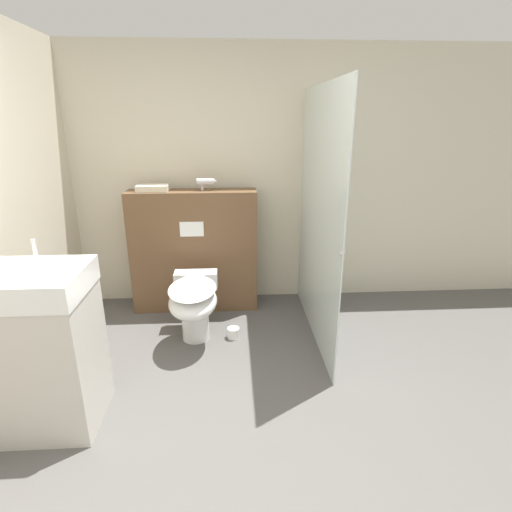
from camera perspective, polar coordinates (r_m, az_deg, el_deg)
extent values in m
plane|color=#565451|center=(2.47, -5.79, -28.85)|extent=(12.00, 12.00, 0.00)
cube|color=beige|center=(4.05, -5.21, 10.78)|extent=(8.00, 0.06, 2.50)
cube|color=brown|center=(3.97, -8.78, 0.72)|extent=(1.22, 0.29, 1.19)
cube|color=white|center=(3.75, -9.16, 3.81)|extent=(0.22, 0.01, 0.14)
cube|color=silver|center=(3.35, 8.86, 5.26)|extent=(0.01, 1.59, 2.08)
sphere|color=#B2B2B7|center=(2.65, 12.21, 0.39)|extent=(0.04, 0.04, 0.04)
cylinder|color=white|center=(3.53, -8.67, -8.81)|extent=(0.23, 0.23, 0.38)
ellipsoid|color=white|center=(3.35, -8.99, -6.42)|extent=(0.40, 0.58, 0.21)
ellipsoid|color=white|center=(3.30, -9.09, -4.60)|extent=(0.39, 0.56, 0.02)
cube|color=white|center=(3.63, -8.57, -3.37)|extent=(0.38, 0.15, 0.15)
cube|color=beige|center=(2.82, -28.07, -13.04)|extent=(0.62, 0.52, 0.87)
cube|color=white|center=(2.61, -29.80, -3.38)|extent=(0.63, 0.53, 0.15)
cylinder|color=silver|center=(2.68, -29.05, 0.65)|extent=(0.02, 0.02, 0.14)
cylinder|color=#B7B7BC|center=(3.80, -7.25, 10.47)|extent=(0.16, 0.07, 0.07)
cone|color=#B7B7BC|center=(3.80, -5.80, 10.51)|extent=(0.03, 0.06, 0.06)
cylinder|color=#B7B7BC|center=(3.81, -7.70, 9.81)|extent=(0.03, 0.03, 0.07)
cube|color=beige|center=(3.87, -14.52, 9.39)|extent=(0.29, 0.19, 0.06)
cylinder|color=white|center=(3.57, -3.26, -10.91)|extent=(0.11, 0.11, 0.09)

